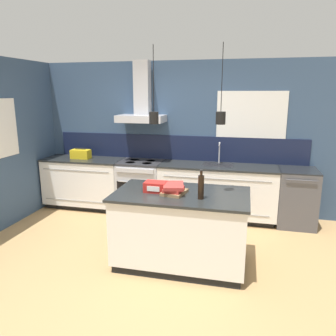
% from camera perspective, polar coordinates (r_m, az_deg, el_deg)
% --- Properties ---
extents(ground_plane, '(16.00, 16.00, 0.00)m').
position_cam_1_polar(ground_plane, '(4.31, -4.33, -15.82)').
color(ground_plane, tan).
rests_on(ground_plane, ground).
extents(wall_back, '(5.60, 2.00, 2.60)m').
position_cam_1_polar(wall_back, '(5.76, 1.28, 5.85)').
color(wall_back, '#354C6B').
rests_on(wall_back, ground_plane).
extents(wall_left, '(0.08, 3.80, 2.60)m').
position_cam_1_polar(wall_left, '(5.65, -26.46, 3.83)').
color(wall_left, '#354C6B').
rests_on(wall_left, ground_plane).
extents(counter_run_left, '(1.44, 0.64, 0.91)m').
position_cam_1_polar(counter_run_left, '(6.21, -14.27, -2.45)').
color(counter_run_left, black).
rests_on(counter_run_left, ground_plane).
extents(counter_run_sink, '(1.93, 0.64, 1.27)m').
position_cam_1_polar(counter_run_sink, '(5.54, 8.54, -4.06)').
color(counter_run_sink, black).
rests_on(counter_run_sink, ground_plane).
extents(oven_range, '(0.74, 0.66, 0.91)m').
position_cam_1_polar(oven_range, '(5.79, -4.73, -3.27)').
color(oven_range, '#B5B5BA').
rests_on(oven_range, ground_plane).
extents(dishwasher, '(0.58, 0.65, 0.91)m').
position_cam_1_polar(dishwasher, '(5.58, 21.45, -4.78)').
color(dishwasher, '#4C4C51').
rests_on(dishwasher, ground_plane).
extents(kitchen_island, '(1.60, 0.94, 0.91)m').
position_cam_1_polar(kitchen_island, '(4.07, 2.27, -10.42)').
color(kitchen_island, black).
rests_on(kitchen_island, ground_plane).
extents(bottle_on_island, '(0.07, 0.07, 0.34)m').
position_cam_1_polar(bottle_on_island, '(3.67, 5.76, -3.24)').
color(bottle_on_island, black).
rests_on(bottle_on_island, kitchen_island).
extents(book_stack, '(0.31, 0.37, 0.11)m').
position_cam_1_polar(book_stack, '(3.87, 1.02, -3.67)').
color(book_stack, olive).
rests_on(book_stack, kitchen_island).
extents(red_supply_box, '(0.26, 0.19, 0.12)m').
position_cam_1_polar(red_supply_box, '(3.95, -2.22, -3.27)').
color(red_supply_box, red).
rests_on(red_supply_box, kitchen_island).
extents(yellow_toolbox, '(0.34, 0.18, 0.19)m').
position_cam_1_polar(yellow_toolbox, '(6.11, -14.95, 2.37)').
color(yellow_toolbox, gold).
rests_on(yellow_toolbox, counter_run_left).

